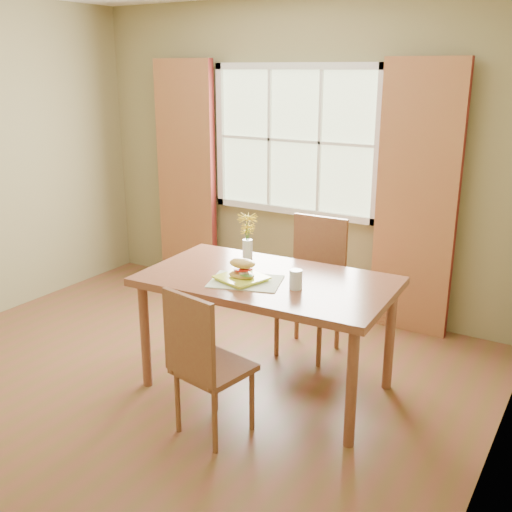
{
  "coord_description": "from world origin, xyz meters",
  "views": [
    {
      "loc": [
        2.49,
        -2.87,
        2.12
      ],
      "look_at": [
        0.57,
        0.28,
        0.95
      ],
      "focal_mm": 42.0,
      "sensor_mm": 36.0,
      "label": 1
    }
  ],
  "objects_px": {
    "chair_near": "(204,359)",
    "water_glass": "(296,280)",
    "croissant_sandwich": "(242,269)",
    "chair_far": "(314,279)",
    "dining_table": "(267,289)",
    "flower_vase": "(248,234)"
  },
  "relations": [
    {
      "from": "croissant_sandwich",
      "to": "chair_far",
      "type": "bearing_deg",
      "value": 78.99
    },
    {
      "from": "chair_far",
      "to": "croissant_sandwich",
      "type": "distance_m",
      "value": 0.92
    },
    {
      "from": "chair_far",
      "to": "flower_vase",
      "type": "height_order",
      "value": "flower_vase"
    },
    {
      "from": "chair_near",
      "to": "croissant_sandwich",
      "type": "xyz_separation_m",
      "value": [
        -0.09,
        0.56,
        0.37
      ]
    },
    {
      "from": "dining_table",
      "to": "chair_near",
      "type": "xyz_separation_m",
      "value": [
        -0.01,
        -0.7,
        -0.2
      ]
    },
    {
      "from": "chair_near",
      "to": "chair_far",
      "type": "xyz_separation_m",
      "value": [
        0.01,
        1.41,
        0.06
      ]
    },
    {
      "from": "chair_near",
      "to": "croissant_sandwich",
      "type": "relative_size",
      "value": 4.91
    },
    {
      "from": "dining_table",
      "to": "chair_far",
      "type": "relative_size",
      "value": 1.61
    },
    {
      "from": "flower_vase",
      "to": "water_glass",
      "type": "bearing_deg",
      "value": -27.08
    },
    {
      "from": "croissant_sandwich",
      "to": "water_glass",
      "type": "bearing_deg",
      "value": 5.59
    },
    {
      "from": "water_glass",
      "to": "flower_vase",
      "type": "relative_size",
      "value": 0.34
    },
    {
      "from": "chair_far",
      "to": "water_glass",
      "type": "distance_m",
      "value": 0.88
    },
    {
      "from": "chair_near",
      "to": "chair_far",
      "type": "height_order",
      "value": "chair_far"
    },
    {
      "from": "chair_far",
      "to": "dining_table",
      "type": "bearing_deg",
      "value": -91.42
    },
    {
      "from": "dining_table",
      "to": "water_glass",
      "type": "relative_size",
      "value": 13.69
    },
    {
      "from": "chair_near",
      "to": "water_glass",
      "type": "distance_m",
      "value": 0.76
    },
    {
      "from": "dining_table",
      "to": "croissant_sandwich",
      "type": "distance_m",
      "value": 0.24
    },
    {
      "from": "dining_table",
      "to": "flower_vase",
      "type": "relative_size",
      "value": 4.7
    },
    {
      "from": "dining_table",
      "to": "flower_vase",
      "type": "xyz_separation_m",
      "value": [
        -0.27,
        0.18,
        0.3
      ]
    },
    {
      "from": "water_glass",
      "to": "chair_near",
      "type": "bearing_deg",
      "value": -113.42
    },
    {
      "from": "croissant_sandwich",
      "to": "flower_vase",
      "type": "distance_m",
      "value": 0.39
    },
    {
      "from": "flower_vase",
      "to": "croissant_sandwich",
      "type": "bearing_deg",
      "value": -63.37
    }
  ]
}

